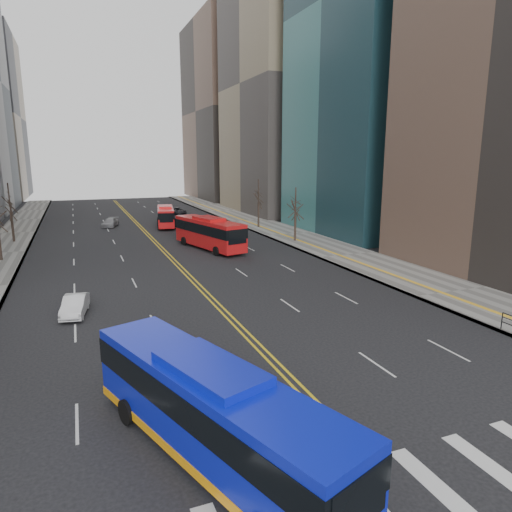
{
  "coord_description": "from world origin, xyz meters",
  "views": [
    {
      "loc": [
        -8.68,
        -9.43,
        10.12
      ],
      "look_at": [
        0.58,
        13.99,
        4.67
      ],
      "focal_mm": 32.0,
      "sensor_mm": 36.0,
      "label": 1
    }
  ],
  "objects": [
    {
      "name": "car_white",
      "position": [
        -9.25,
        21.37,
        0.64
      ],
      "size": [
        1.99,
        4.07,
        1.28
      ],
      "primitive_type": "imported",
      "rotation": [
        0.0,
        0.0,
        -0.17
      ],
      "color": "silver",
      "rests_on": "ground"
    },
    {
      "name": "blue_bus",
      "position": [
        -4.99,
        4.0,
        1.85
      ],
      "size": [
        6.45,
        12.26,
        3.52
      ],
      "color": "#0C1ABE",
      "rests_on": "ground"
    },
    {
      "name": "sidewalk_right",
      "position": [
        17.5,
        45.0,
        0.07
      ],
      "size": [
        7.0,
        130.0,
        0.15
      ],
      "primitive_type": "cube",
      "color": "slate",
      "rests_on": "ground"
    },
    {
      "name": "crosswalk",
      "position": [
        0.0,
        0.0,
        0.01
      ],
      "size": [
        26.7,
        4.0,
        0.01
      ],
      "color": "silver",
      "rests_on": "ground"
    },
    {
      "name": "centerline",
      "position": [
        0.0,
        55.0,
        0.01
      ],
      "size": [
        0.55,
        100.0,
        0.01
      ],
      "color": "gold",
      "rests_on": "ground"
    },
    {
      "name": "ground",
      "position": [
        0.0,
        0.0,
        0.0
      ],
      "size": [
        220.0,
        220.0,
        0.0
      ],
      "primitive_type": "plane",
      "color": "black"
    },
    {
      "name": "office_towers",
      "position": [
        0.12,
        68.51,
        23.92
      ],
      "size": [
        83.0,
        134.0,
        58.0
      ],
      "color": "#9B9B9E",
      "rests_on": "ground"
    },
    {
      "name": "red_bus_far",
      "position": [
        3.65,
        58.44,
        1.75
      ],
      "size": [
        3.82,
        9.99,
        3.13
      ],
      "color": "red",
      "rests_on": "ground"
    },
    {
      "name": "car_silver",
      "position": [
        -4.13,
        61.07,
        0.64
      ],
      "size": [
        3.11,
        4.73,
        1.27
      ],
      "primitive_type": "imported",
      "rotation": [
        0.0,
        0.0,
        -0.33
      ],
      "color": "gray",
      "rests_on": "ground"
    },
    {
      "name": "red_bus_near",
      "position": [
        5.0,
        39.47,
        2.01
      ],
      "size": [
        5.41,
        11.72,
        3.62
      ],
      "color": "red",
      "rests_on": "ground"
    },
    {
      "name": "car_dark_mid",
      "position": [
        5.45,
        55.66,
        0.79
      ],
      "size": [
        3.1,
        4.98,
        1.58
      ],
      "primitive_type": "imported",
      "rotation": [
        0.0,
        0.0,
        0.29
      ],
      "color": "black",
      "rests_on": "ground"
    },
    {
      "name": "sidewalk_left",
      "position": [
        -16.5,
        45.0,
        0.07
      ],
      "size": [
        5.0,
        130.0,
        0.15
      ],
      "primitive_type": "cube",
      "color": "slate",
      "rests_on": "ground"
    },
    {
      "name": "car_dark_far",
      "position": [
        8.34,
        72.31,
        0.63
      ],
      "size": [
        2.93,
        4.87,
        1.26
      ],
      "primitive_type": "imported",
      "rotation": [
        0.0,
        0.0,
        0.19
      ],
      "color": "black",
      "rests_on": "ground"
    },
    {
      "name": "street_trees",
      "position": [
        -7.18,
        34.55,
        4.87
      ],
      "size": [
        35.2,
        47.2,
        7.6
      ],
      "color": "black",
      "rests_on": "ground"
    }
  ]
}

